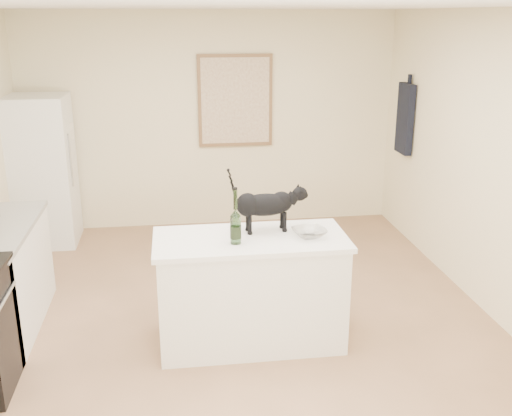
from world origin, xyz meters
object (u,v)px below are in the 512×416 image
Objects in this scene: black_cat at (265,208)px; wine_bottle at (236,219)px; fridge at (42,171)px; glass_bowl at (309,233)px.

black_cat is 1.47× the size of wine_bottle.
fridge is at bearing 126.87° from black_cat.
wine_bottle is at bearing -143.23° from black_cat.
wine_bottle is (-0.26, -0.23, -0.01)m from black_cat.
fridge is at bearing 125.87° from wine_bottle.
wine_bottle is at bearing -173.83° from glass_bowl.
wine_bottle reaches higher than glass_bowl.
black_cat reaches higher than glass_bowl.
glass_bowl is at bearing -32.73° from black_cat.
black_cat reaches higher than wine_bottle.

